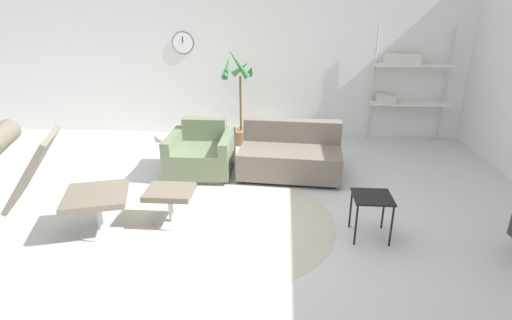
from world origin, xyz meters
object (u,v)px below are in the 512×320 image
(couch_low, at_px, (290,156))
(side_table, at_px, (372,201))
(lounge_chair, at_px, (47,172))
(ottoman, at_px, (170,198))
(armchair_red, at_px, (201,154))
(potted_plant, at_px, (240,113))
(shelf_unit, at_px, (403,77))

(couch_low, height_order, side_table, couch_low)
(lounge_chair, xyz_separation_m, ottoman, (1.05, 0.32, -0.40))
(armchair_red, bearing_deg, ottoman, 88.06)
(ottoman, height_order, potted_plant, potted_plant)
(lounge_chair, distance_m, couch_low, 2.89)
(lounge_chair, height_order, shelf_unit, shelf_unit)
(lounge_chair, relative_size, shelf_unit, 0.67)
(lounge_chair, bearing_deg, couch_low, 109.44)
(lounge_chair, bearing_deg, side_table, 76.60)
(side_table, relative_size, potted_plant, 0.28)
(side_table, height_order, shelf_unit, shelf_unit)
(side_table, xyz_separation_m, potted_plant, (-1.56, 2.77, 0.13))
(lounge_chair, distance_m, shelf_unit, 5.26)
(lounge_chair, relative_size, side_table, 2.82)
(armchair_red, height_order, shelf_unit, shelf_unit)
(armchair_red, distance_m, couch_low, 1.20)
(lounge_chair, relative_size, armchair_red, 1.47)
(armchair_red, height_order, couch_low, couch_low)
(armchair_red, bearing_deg, lounge_chair, 57.16)
(couch_low, xyz_separation_m, side_table, (0.76, -1.50, 0.12))
(side_table, xyz_separation_m, shelf_unit, (1.03, 3.10, 0.69))
(couch_low, relative_size, shelf_unit, 0.74)
(lounge_chair, xyz_separation_m, side_table, (3.05, 0.20, -0.30))
(armchair_red, xyz_separation_m, side_table, (1.95, -1.49, 0.12))
(ottoman, bearing_deg, side_table, -3.55)
(armchair_red, distance_m, side_table, 2.46)
(armchair_red, relative_size, couch_low, 0.61)
(side_table, distance_m, shelf_unit, 3.34)
(armchair_red, bearing_deg, side_table, 142.73)
(couch_low, xyz_separation_m, potted_plant, (-0.81, 1.27, 0.26))
(potted_plant, bearing_deg, armchair_red, -106.99)
(couch_low, height_order, potted_plant, potted_plant)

